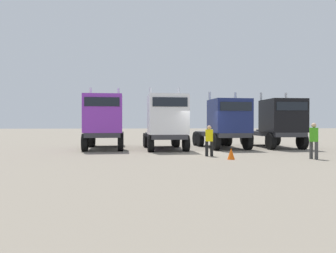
# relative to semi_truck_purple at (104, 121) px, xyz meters

# --- Properties ---
(ground) EXTENTS (200.00, 200.00, 0.00)m
(ground) POSITION_rel_semi_truck_purple_xyz_m (6.05, -2.69, -1.89)
(ground) COLOR gray
(semi_truck_purple) EXTENTS (2.81, 6.33, 4.18)m
(semi_truck_purple) POSITION_rel_semi_truck_purple_xyz_m (0.00, 0.00, 0.00)
(semi_truck_purple) COLOR #333338
(semi_truck_purple) RESTS_ON ground
(semi_truck_white) EXTENTS (2.79, 6.08, 4.14)m
(semi_truck_white) POSITION_rel_semi_truck_purple_xyz_m (4.07, -0.82, -0.04)
(semi_truck_white) COLOR #333338
(semi_truck_white) RESTS_ON ground
(semi_truck_navy) EXTENTS (3.04, 6.17, 3.94)m
(semi_truck_navy) POSITION_rel_semi_truck_purple_xyz_m (8.23, -0.06, -0.14)
(semi_truck_navy) COLOR #333338
(semi_truck_navy) RESTS_ON ground
(semi_truck_black) EXTENTS (2.66, 6.40, 3.98)m
(semi_truck_black) POSITION_rel_semi_truck_purple_xyz_m (12.10, 0.22, -0.09)
(semi_truck_black) COLOR #333338
(semi_truck_black) RESTS_ON ground
(visitor_in_hivis) EXTENTS (0.46, 0.45, 1.63)m
(visitor_in_hivis) POSITION_rel_semi_truck_purple_xyz_m (6.01, -4.87, -0.95)
(visitor_in_hivis) COLOR black
(visitor_in_hivis) RESTS_ON ground
(visitor_with_camera) EXTENTS (0.53, 0.53, 1.76)m
(visitor_with_camera) POSITION_rel_semi_truck_purple_xyz_m (10.76, -6.73, -0.87)
(visitor_with_camera) COLOR #3E3E3E
(visitor_with_camera) RESTS_ON ground
(traffic_cone_near) EXTENTS (0.36, 0.36, 0.56)m
(traffic_cone_near) POSITION_rel_semi_truck_purple_xyz_m (6.71, -6.51, -1.61)
(traffic_cone_near) COLOR #F2590C
(traffic_cone_near) RESTS_ON ground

